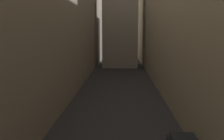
# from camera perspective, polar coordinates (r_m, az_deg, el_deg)

# --- Properties ---
(ground_plane) EXTENTS (264.00, 264.00, 0.00)m
(ground_plane) POSITION_cam_1_polar(r_m,az_deg,el_deg) (39.64, 1.49, -3.33)
(ground_plane) COLOR #232326
(building_block_left) EXTENTS (10.07, 108.00, 18.55)m
(building_block_left) POSITION_cam_1_polar(r_m,az_deg,el_deg) (42.30, -13.06, 9.83)
(building_block_left) COLOR gray
(building_block_left) RESTS_ON ground
(building_block_right) EXTENTS (15.35, 108.00, 22.42)m
(building_block_right) POSITION_cam_1_polar(r_m,az_deg,el_deg) (42.86, 19.92, 12.12)
(building_block_right) COLOR gray
(building_block_right) RESTS_ON ground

